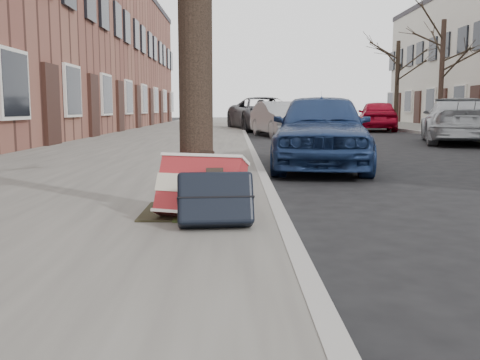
{
  "coord_description": "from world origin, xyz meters",
  "views": [
    {
      "loc": [
        -1.64,
        -3.34,
        1.0
      ],
      "look_at": [
        -1.6,
        0.8,
        0.45
      ],
      "focal_mm": 40.0,
      "sensor_mm": 36.0,
      "label": 1
    }
  ],
  "objects_px": {
    "car_near_front": "(321,130)",
    "car_near_mid": "(280,119)",
    "suitcase_red": "(201,187)",
    "suitcase_navy": "(215,199)"
  },
  "relations": [
    {
      "from": "car_near_front",
      "to": "car_near_mid",
      "type": "distance_m",
      "value": 10.42
    },
    {
      "from": "car_near_front",
      "to": "suitcase_red",
      "type": "bearing_deg",
      "value": -101.78
    },
    {
      "from": "suitcase_red",
      "to": "car_near_mid",
      "type": "distance_m",
      "value": 15.35
    },
    {
      "from": "suitcase_red",
      "to": "car_near_front",
      "type": "xyz_separation_m",
      "value": [
        1.73,
        4.8,
        0.27
      ]
    },
    {
      "from": "car_near_mid",
      "to": "suitcase_red",
      "type": "bearing_deg",
      "value": -109.37
    },
    {
      "from": "suitcase_red",
      "to": "car_near_front",
      "type": "distance_m",
      "value": 5.11
    },
    {
      "from": "car_near_front",
      "to": "car_near_mid",
      "type": "relative_size",
      "value": 0.99
    },
    {
      "from": "car_near_front",
      "to": "car_near_mid",
      "type": "bearing_deg",
      "value": 96.85
    },
    {
      "from": "suitcase_red",
      "to": "suitcase_navy",
      "type": "xyz_separation_m",
      "value": [
        0.13,
        -0.29,
        -0.04
      ]
    },
    {
      "from": "suitcase_red",
      "to": "car_near_front",
      "type": "height_order",
      "value": "car_near_front"
    }
  ]
}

